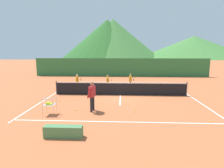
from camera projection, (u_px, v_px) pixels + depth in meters
ground_plane at (120, 95)px, 14.58m from camera, size 120.00×120.00×0.00m
line_baseline_near at (120, 122)px, 9.05m from camera, size 10.45×0.08×0.01m
line_baseline_far at (121, 82)px, 20.97m from camera, size 10.45×0.08×0.01m
line_sideline_west at (54, 94)px, 14.85m from camera, size 0.08×12.11×0.01m
line_sideline_east at (190, 96)px, 14.32m from camera, size 0.08×12.11×0.01m
line_service_center at (120, 95)px, 14.58m from camera, size 0.08×5.64×0.01m
tennis_net at (120, 89)px, 14.50m from camera, size 10.02×0.08×1.05m
instructor at (92, 94)px, 10.53m from camera, size 0.44×0.82×1.68m
student_0 at (77, 80)px, 16.87m from camera, size 0.59×0.54×1.31m
student_1 at (108, 81)px, 16.64m from camera, size 0.44×0.61×1.30m
student_2 at (130, 80)px, 17.09m from camera, size 0.42×0.68×1.34m
ball_cart at (49, 104)px, 10.02m from camera, size 0.58×0.58×0.90m
tennis_ball_0 at (59, 101)px, 12.81m from camera, size 0.07×0.07×0.07m
tennis_ball_1 at (135, 111)px, 10.50m from camera, size 0.07×0.07×0.07m
tennis_ball_2 at (211, 121)px, 9.03m from camera, size 0.07×0.07×0.07m
tennis_ball_3 at (76, 110)px, 10.79m from camera, size 0.07×0.07×0.07m
tennis_ball_4 at (49, 108)px, 11.15m from camera, size 0.07×0.07×0.07m
tennis_ball_5 at (73, 96)px, 14.21m from camera, size 0.07×0.07×0.07m
windscreen_fence at (121, 67)px, 25.20m from camera, size 23.00×0.08×2.40m
courtside_bench at (63, 132)px, 7.42m from camera, size 1.50×0.36×0.46m
hill_0 at (113, 39)px, 96.56m from camera, size 47.43×47.43×19.13m
hill_1 at (107, 39)px, 95.56m from camera, size 44.74×44.74×18.79m
hill_2 at (194, 47)px, 94.94m from camera, size 53.55×53.55×10.72m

